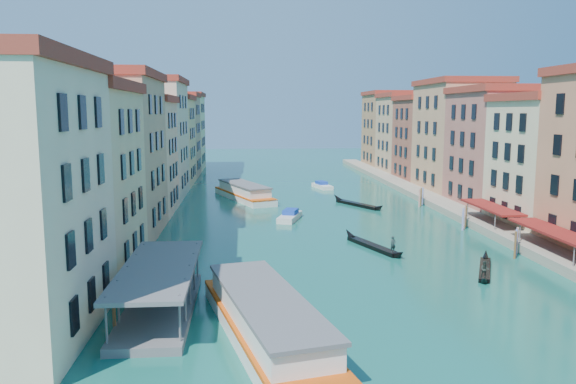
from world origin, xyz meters
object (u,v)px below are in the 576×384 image
(vaporetto_near, at_px, (267,321))
(vaporetto_far, at_px, (244,192))
(vaporetto_stop, at_px, (160,294))
(gondola_fore, at_px, (373,245))
(gondola_right, at_px, (485,268))

(vaporetto_near, height_order, vaporetto_far, vaporetto_near)
(vaporetto_stop, xyz_separation_m, gondola_fore, (20.81, 18.66, -1.03))
(gondola_fore, bearing_deg, vaporetto_near, -137.78)
(vaporetto_stop, xyz_separation_m, vaporetto_far, (6.52, 55.03, -0.17))
(gondola_fore, height_order, gondola_right, gondola_fore)
(vaporetto_far, xyz_separation_m, gondola_right, (22.80, -46.53, -0.87))
(vaporetto_near, distance_m, gondola_fore, 27.86)
(vaporetto_near, relative_size, vaporetto_far, 1.12)
(vaporetto_near, bearing_deg, vaporetto_stop, 129.50)
(vaporetto_near, bearing_deg, gondola_fore, 49.12)
(vaporetto_near, xyz_separation_m, vaporetto_far, (-1.37, 61.03, -0.13))
(vaporetto_far, bearing_deg, gondola_fore, -89.59)
(vaporetto_far, relative_size, gondola_fore, 1.65)
(gondola_fore, bearing_deg, gondola_right, -70.20)
(vaporetto_near, distance_m, vaporetto_far, 61.05)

